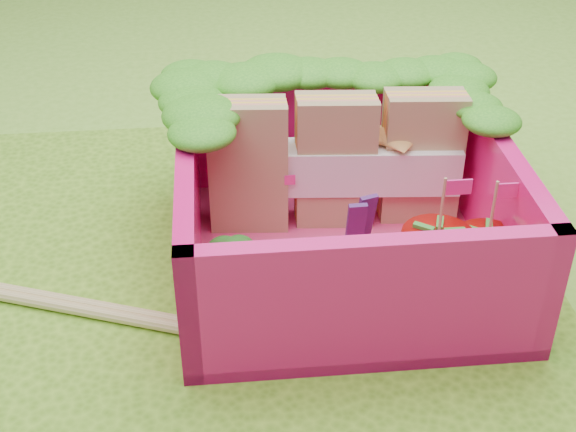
% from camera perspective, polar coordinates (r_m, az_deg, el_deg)
% --- Properties ---
extents(ground, '(14.00, 14.00, 0.00)m').
position_cam_1_polar(ground, '(3.37, -3.85, -3.98)').
color(ground, '#6EB031').
rests_on(ground, ground).
extents(placemat, '(2.60, 2.60, 0.03)m').
position_cam_1_polar(placemat, '(3.36, -3.86, -3.78)').
color(placemat, '#578E20').
rests_on(placemat, ground).
extents(bento_floor, '(1.30, 1.30, 0.05)m').
position_cam_1_polar(bento_floor, '(3.35, 3.83, -3.00)').
color(bento_floor, '#EA3B79').
rests_on(bento_floor, placemat).
extents(bento_box, '(1.30, 1.30, 0.55)m').
position_cam_1_polar(bento_box, '(3.21, 4.00, 0.59)').
color(bento_box, '#F81477').
rests_on(bento_box, placemat).
extents(lettuce_ruffle, '(1.43, 0.83, 0.11)m').
position_cam_1_polar(lettuce_ruffle, '(3.48, 2.95, 9.54)').
color(lettuce_ruffle, '#258117').
rests_on(lettuce_ruffle, bento_box).
extents(sandwich_stack, '(1.08, 0.25, 0.59)m').
position_cam_1_polar(sandwich_stack, '(3.40, 3.45, 3.83)').
color(sandwich_stack, '#A47D56').
rests_on(sandwich_stack, bento_floor).
extents(broccoli, '(0.30, 0.30, 0.25)m').
position_cam_1_polar(broccoli, '(2.96, -3.86, -3.74)').
color(broccoli, '#5E8E44').
rests_on(broccoli, bento_floor).
extents(carrot_sticks, '(0.08, 0.15, 0.29)m').
position_cam_1_polar(carrot_sticks, '(3.00, -0.56, -4.27)').
color(carrot_sticks, '#E75413').
rests_on(carrot_sticks, bento_floor).
extents(purple_wedges, '(0.11, 0.08, 0.38)m').
position_cam_1_polar(purple_wedges, '(3.11, 5.01, -1.43)').
color(purple_wedges, '#461B5F').
rests_on(purple_wedges, bento_floor).
extents(strawberry_left, '(0.28, 0.28, 0.52)m').
position_cam_1_polar(strawberry_left, '(3.09, 10.41, -3.27)').
color(strawberry_left, red).
rests_on(strawberry_left, bento_floor).
extents(strawberry_right, '(0.25, 0.25, 0.49)m').
position_cam_1_polar(strawberry_right, '(3.15, 13.78, -3.20)').
color(strawberry_right, red).
rests_on(strawberry_right, bento_floor).
extents(snap_peas, '(0.56, 0.31, 0.05)m').
position_cam_1_polar(snap_peas, '(3.14, 11.25, -5.41)').
color(snap_peas, '#51A233').
rests_on(snap_peas, bento_floor).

